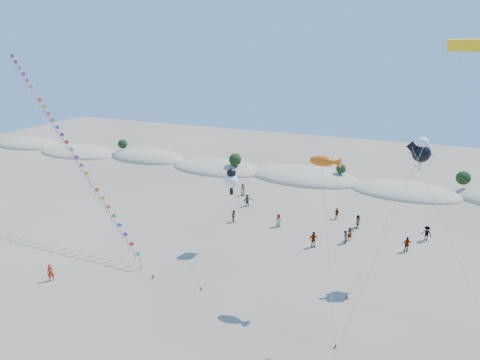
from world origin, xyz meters
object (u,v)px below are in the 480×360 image
object	(u,v)px
kite_train	(68,144)
parafoil_kite	(464,51)
flyer_foreground	(51,273)
fish_kite	(325,162)

from	to	relation	value
kite_train	parafoil_kite	distance (m)	40.24
kite_train	flyer_foreground	size ratio (longest dim) A/B	16.18
kite_train	fish_kite	distance (m)	30.10
kite_train	parafoil_kite	bearing A→B (deg)	-2.27
flyer_foreground	parafoil_kite	bearing A→B (deg)	-39.08
fish_kite	parafoil_kite	size ratio (longest dim) A/B	0.59
fish_kite	parafoil_kite	bearing A→B (deg)	6.26
flyer_foreground	fish_kite	bearing A→B (deg)	-36.15
fish_kite	flyer_foreground	distance (m)	27.76
kite_train	fish_kite	xyz separation A→B (m)	(29.95, -2.52, 1.70)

